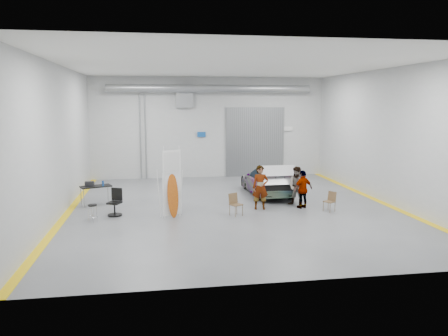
{
  "coord_description": "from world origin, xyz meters",
  "views": [
    {
      "loc": [
        -3.22,
        -18.09,
        4.48
      ],
      "look_at": [
        -0.13,
        1.55,
        1.5
      ],
      "focal_mm": 35.0,
      "sensor_mm": 36.0,
      "label": 1
    }
  ],
  "objects": [
    {
      "name": "person_a",
      "position": [
        1.11,
        -0.46,
        0.94
      ],
      "size": [
        0.73,
        0.53,
        1.88
      ],
      "primitive_type": "imported",
      "rotation": [
        0.0,
        0.0,
        -0.12
      ],
      "color": "#88634A",
      "rests_on": "ground"
    },
    {
      "name": "person_c",
      "position": [
        2.96,
        -0.55,
        0.82
      ],
      "size": [
        1.03,
        0.7,
        1.64
      ],
      "primitive_type": "imported",
      "rotation": [
        0.0,
        0.0,
        3.5
      ],
      "color": "#A77337",
      "rests_on": "ground"
    },
    {
      "name": "ground",
      "position": [
        0.0,
        0.0,
        0.0
      ],
      "size": [
        16.0,
        16.0,
        0.0
      ],
      "primitive_type": "plane",
      "color": "#5C5E63",
      "rests_on": "ground"
    },
    {
      "name": "office_chair",
      "position": [
        -4.9,
        -0.57,
        0.47
      ],
      "size": [
        0.63,
        0.66,
        1.08
      ],
      "rotation": [
        0.0,
        0.0,
        -0.43
      ],
      "color": "black",
      "rests_on": "ground"
    },
    {
      "name": "room_shell",
      "position": [
        0.24,
        2.22,
        4.08
      ],
      "size": [
        14.02,
        16.18,
        6.01
      ],
      "color": "#B2B4B6",
      "rests_on": "ground"
    },
    {
      "name": "shop_stool",
      "position": [
        -5.63,
        -1.47,
        0.34
      ],
      "size": [
        0.35,
        0.35,
        0.68
      ],
      "rotation": [
        0.0,
        0.0,
        -0.16
      ],
      "color": "black",
      "rests_on": "ground"
    },
    {
      "name": "work_table",
      "position": [
        -5.96,
        1.59,
        0.82
      ],
      "size": [
        1.46,
        1.09,
        1.07
      ],
      "rotation": [
        0.0,
        0.0,
        0.38
      ],
      "color": "gray",
      "rests_on": "ground"
    },
    {
      "name": "folding_chair_near",
      "position": [
        -0.11,
        -1.37,
        0.28
      ],
      "size": [
        0.57,
        0.61,
        0.89
      ],
      "rotation": [
        0.0,
        0.0,
        0.49
      ],
      "color": "brown",
      "rests_on": "ground"
    },
    {
      "name": "person_b",
      "position": [
        2.86,
        -0.09,
        0.87
      ],
      "size": [
        1.07,
        1.04,
        1.73
      ],
      "primitive_type": "imported",
      "rotation": [
        0.0,
        0.0,
        -0.71
      ],
      "color": "teal",
      "rests_on": "ground"
    },
    {
      "name": "sedan_car",
      "position": [
        2.17,
        2.52,
        0.67
      ],
      "size": [
        1.96,
        4.65,
        1.34
      ],
      "primitive_type": "imported",
      "rotation": [
        0.0,
        0.0,
        3.16
      ],
      "color": "silver",
      "rests_on": "ground"
    },
    {
      "name": "trunk_lid",
      "position": [
        2.17,
        0.46,
        1.36
      ],
      "size": [
        1.56,
        0.95,
        0.04
      ],
      "primitive_type": "cube",
      "color": "silver",
      "rests_on": "sedan_car"
    },
    {
      "name": "surfboard_display",
      "position": [
        -2.71,
        -1.28,
        1.15
      ],
      "size": [
        0.74,
        0.45,
        2.83
      ],
      "rotation": [
        0.0,
        0.0,
        0.42
      ],
      "color": "white",
      "rests_on": "ground"
    },
    {
      "name": "folding_chair_far",
      "position": [
        3.84,
        -1.3,
        0.26
      ],
      "size": [
        0.53,
        0.63,
        0.83
      ],
      "rotation": [
        0.0,
        0.0,
        -1.02
      ],
      "color": "brown",
      "rests_on": "ground"
    }
  ]
}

